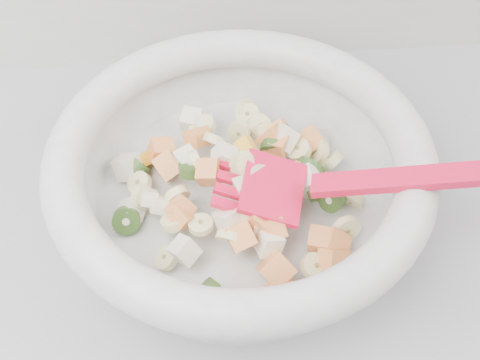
{
  "coord_description": "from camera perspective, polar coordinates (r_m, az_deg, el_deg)",
  "views": [
    {
      "loc": [
        0.09,
        1.1,
        1.42
      ],
      "look_at": [
        0.12,
        1.5,
        0.95
      ],
      "focal_mm": 50.0,
      "sensor_mm": 36.0,
      "label": 1
    }
  ],
  "objects": [
    {
      "name": "mixing_bowl",
      "position": [
        0.61,
        0.06,
        0.44
      ],
      "size": [
        0.44,
        0.35,
        0.13
      ],
      "color": "silver",
      "rests_on": "counter"
    }
  ]
}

